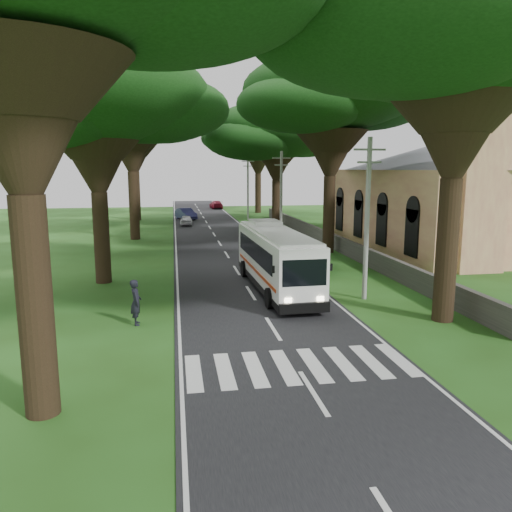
{
  "coord_description": "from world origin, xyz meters",
  "views": [
    {
      "loc": [
        -3.88,
        -17.26,
        6.5
      ],
      "look_at": [
        0.1,
        6.89,
        2.2
      ],
      "focal_mm": 35.0,
      "sensor_mm": 36.0,
      "label": 1
    }
  ],
  "objects_px": {
    "pole_mid": "(281,195)",
    "pole_far": "(248,187)",
    "distant_car_c": "(216,205)",
    "pedestrian": "(136,302)",
    "church": "(438,188)",
    "distant_car_a": "(186,220)",
    "distant_car_b": "(186,214)",
    "coach_bus": "(275,258)",
    "pole_near": "(367,216)"
  },
  "relations": [
    {
      "from": "pole_mid",
      "to": "pole_far",
      "type": "height_order",
      "value": "same"
    },
    {
      "from": "pole_mid",
      "to": "distant_car_c",
      "type": "bearing_deg",
      "value": 93.69
    },
    {
      "from": "pedestrian",
      "to": "church",
      "type": "bearing_deg",
      "value": -58.54
    },
    {
      "from": "distant_car_a",
      "to": "distant_car_c",
      "type": "bearing_deg",
      "value": -101.15
    },
    {
      "from": "church",
      "to": "pedestrian",
      "type": "xyz_separation_m",
      "value": [
        -23.43,
        -17.99,
        -3.94
      ]
    },
    {
      "from": "distant_car_b",
      "to": "pole_mid",
      "type": "bearing_deg",
      "value": -89.23
    },
    {
      "from": "distant_car_a",
      "to": "distant_car_b",
      "type": "xyz_separation_m",
      "value": [
        0.12,
        6.81,
        0.13
      ]
    },
    {
      "from": "church",
      "to": "distant_car_c",
      "type": "bearing_deg",
      "value": 108.99
    },
    {
      "from": "pole_mid",
      "to": "distant_car_b",
      "type": "height_order",
      "value": "pole_mid"
    },
    {
      "from": "pole_mid",
      "to": "coach_bus",
      "type": "xyz_separation_m",
      "value": [
        -4.03,
        -17.27,
        -2.44
      ]
    },
    {
      "from": "pedestrian",
      "to": "coach_bus",
      "type": "bearing_deg",
      "value": -59.71
    },
    {
      "from": "distant_car_b",
      "to": "pole_far",
      "type": "bearing_deg",
      "value": -29.62
    },
    {
      "from": "pole_near",
      "to": "pole_mid",
      "type": "bearing_deg",
      "value": 90.0
    },
    {
      "from": "church",
      "to": "distant_car_b",
      "type": "bearing_deg",
      "value": 128.04
    },
    {
      "from": "pole_near",
      "to": "distant_car_a",
      "type": "relative_size",
      "value": 2.31
    },
    {
      "from": "pole_near",
      "to": "pole_mid",
      "type": "distance_m",
      "value": 20.0
    },
    {
      "from": "pole_mid",
      "to": "distant_car_c",
      "type": "relative_size",
      "value": 1.82
    },
    {
      "from": "distant_car_c",
      "to": "pole_mid",
      "type": "bearing_deg",
      "value": 90.35
    },
    {
      "from": "pole_near",
      "to": "distant_car_a",
      "type": "distance_m",
      "value": 35.7
    },
    {
      "from": "coach_bus",
      "to": "distant_car_a",
      "type": "bearing_deg",
      "value": 95.43
    },
    {
      "from": "pole_far",
      "to": "pole_near",
      "type": "bearing_deg",
      "value": -90.0
    },
    {
      "from": "distant_car_c",
      "to": "pedestrian",
      "type": "height_order",
      "value": "pedestrian"
    },
    {
      "from": "pole_near",
      "to": "pole_mid",
      "type": "height_order",
      "value": "same"
    },
    {
      "from": "pole_far",
      "to": "coach_bus",
      "type": "relative_size",
      "value": 0.73
    },
    {
      "from": "distant_car_b",
      "to": "distant_car_c",
      "type": "bearing_deg",
      "value": 53.31
    },
    {
      "from": "distant_car_c",
      "to": "pedestrian",
      "type": "relative_size",
      "value": 2.27
    },
    {
      "from": "pole_far",
      "to": "distant_car_a",
      "type": "distance_m",
      "value": 10.29
    },
    {
      "from": "pole_far",
      "to": "distant_car_b",
      "type": "height_order",
      "value": "pole_far"
    },
    {
      "from": "church",
      "to": "coach_bus",
      "type": "distance_m",
      "value": 21.04
    },
    {
      "from": "coach_bus",
      "to": "pole_far",
      "type": "bearing_deg",
      "value": 82.16
    },
    {
      "from": "pole_near",
      "to": "pole_far",
      "type": "distance_m",
      "value": 40.0
    },
    {
      "from": "church",
      "to": "pole_mid",
      "type": "relative_size",
      "value": 3.0
    },
    {
      "from": "distant_car_c",
      "to": "coach_bus",
      "type": "bearing_deg",
      "value": 85.1
    },
    {
      "from": "pole_near",
      "to": "distant_car_b",
      "type": "height_order",
      "value": "pole_near"
    },
    {
      "from": "coach_bus",
      "to": "pole_mid",
      "type": "bearing_deg",
      "value": 75.2
    },
    {
      "from": "pole_far",
      "to": "distant_car_b",
      "type": "distance_m",
      "value": 8.71
    },
    {
      "from": "church",
      "to": "pole_far",
      "type": "height_order",
      "value": "church"
    },
    {
      "from": "coach_bus",
      "to": "distant_car_a",
      "type": "height_order",
      "value": "coach_bus"
    },
    {
      "from": "church",
      "to": "pole_near",
      "type": "bearing_deg",
      "value": -128.5
    },
    {
      "from": "church",
      "to": "coach_bus",
      "type": "xyz_separation_m",
      "value": [
        -16.39,
        -12.81,
        -3.17
      ]
    },
    {
      "from": "pole_far",
      "to": "distant_car_a",
      "type": "xyz_separation_m",
      "value": [
        -8.0,
        -5.4,
        -3.56
      ]
    },
    {
      "from": "pole_near",
      "to": "distant_car_c",
      "type": "relative_size",
      "value": 1.82
    },
    {
      "from": "pole_far",
      "to": "coach_bus",
      "type": "bearing_deg",
      "value": -96.17
    },
    {
      "from": "pole_near",
      "to": "distant_car_b",
      "type": "relative_size",
      "value": 1.82
    },
    {
      "from": "pole_mid",
      "to": "pedestrian",
      "type": "bearing_deg",
      "value": -116.24
    },
    {
      "from": "pole_near",
      "to": "pole_mid",
      "type": "relative_size",
      "value": 1.0
    },
    {
      "from": "pole_near",
      "to": "distant_car_a",
      "type": "xyz_separation_m",
      "value": [
        -8.0,
        34.6,
        -3.56
      ]
    },
    {
      "from": "church",
      "to": "distant_car_b",
      "type": "height_order",
      "value": "church"
    },
    {
      "from": "pedestrian",
      "to": "pole_far",
      "type": "bearing_deg",
      "value": -20.67
    },
    {
      "from": "pole_near",
      "to": "coach_bus",
      "type": "relative_size",
      "value": 0.73
    }
  ]
}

